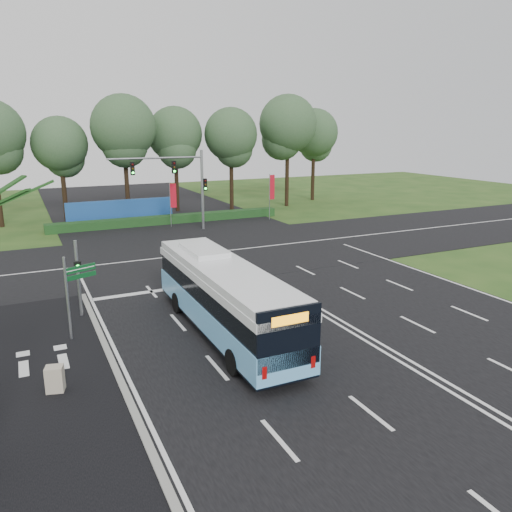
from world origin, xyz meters
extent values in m
plane|color=#254818|center=(0.00, 0.00, 0.00)|extent=(120.00, 120.00, 0.00)
cube|color=black|center=(0.00, 0.00, 0.02)|extent=(20.00, 120.00, 0.04)
cube|color=black|center=(0.00, 12.00, 0.03)|extent=(120.00, 14.00, 0.05)
cube|color=black|center=(-12.50, -3.00, 0.03)|extent=(5.00, 18.00, 0.06)
cube|color=gray|center=(-10.10, -3.00, 0.06)|extent=(0.25, 18.00, 0.12)
cube|color=#6ABAF6|center=(-5.07, -2.01, 1.05)|extent=(2.50, 11.80, 1.08)
cube|color=black|center=(-5.07, -2.01, 0.56)|extent=(2.48, 11.74, 0.29)
cube|color=black|center=(-5.07, -2.01, 2.03)|extent=(2.41, 11.62, 0.93)
cube|color=white|center=(-5.07, -2.01, 2.62)|extent=(2.50, 11.80, 0.34)
cube|color=white|center=(-5.07, -2.01, 2.97)|extent=(2.45, 11.32, 0.34)
cube|color=white|center=(-5.06, 0.45, 3.26)|extent=(1.58, 2.95, 0.25)
cube|color=black|center=(-5.09, -7.84, 2.08)|extent=(2.38, 0.13, 2.16)
cube|color=orange|center=(-5.09, -7.88, 2.77)|extent=(1.38, 0.07, 0.34)
cylinder|color=black|center=(-6.20, 1.34, 0.51)|extent=(0.28, 1.02, 1.02)
cylinder|color=black|center=(-3.91, 1.33, 0.51)|extent=(0.28, 1.02, 1.02)
cylinder|color=black|center=(-6.23, -5.73, 0.51)|extent=(0.28, 1.02, 1.02)
cylinder|color=black|center=(-3.94, -5.74, 0.51)|extent=(0.28, 1.02, 1.02)
cylinder|color=gray|center=(-10.53, 2.86, 1.88)|extent=(0.15, 0.15, 3.76)
cube|color=black|center=(-10.53, 2.68, 2.58)|extent=(0.34, 0.27, 0.43)
sphere|color=#19F233|center=(-10.53, 2.58, 2.58)|extent=(0.15, 0.15, 0.15)
cylinder|color=gray|center=(-11.28, 0.15, 1.84)|extent=(0.11, 0.11, 3.69)
cube|color=#0C451C|center=(-10.64, 0.41, 3.04)|extent=(1.30, 0.58, 0.28)
cube|color=#0C451C|center=(-10.64, 0.41, 2.72)|extent=(1.30, 0.58, 0.20)
cube|color=white|center=(-10.64, 0.37, 3.04)|extent=(1.20, 0.50, 0.04)
cube|color=#B7AA93|center=(-12.23, -4.24, 0.48)|extent=(0.68, 0.61, 0.96)
cylinder|color=gray|center=(-0.32, 22.72, 2.04)|extent=(0.06, 0.06, 4.09)
cube|color=red|center=(-0.04, 22.61, 2.91)|extent=(0.52, 0.23, 2.18)
cylinder|color=gray|center=(9.56, 22.27, 2.25)|extent=(0.07, 0.07, 4.49)
cube|color=red|center=(9.88, 22.35, 3.20)|extent=(0.59, 0.19, 2.40)
cylinder|color=gray|center=(2.00, 20.50, 3.50)|extent=(0.24, 0.24, 7.00)
cylinder|color=gray|center=(-2.00, 20.50, 6.40)|extent=(8.00, 0.16, 0.16)
cube|color=black|center=(-0.50, 20.50, 5.60)|extent=(0.32, 0.28, 1.05)
cube|color=black|center=(-4.00, 20.50, 5.60)|extent=(0.32, 0.28, 1.05)
cube|color=black|center=(2.25, 20.50, 4.00)|extent=(0.32, 0.28, 1.05)
cube|color=#153C19|center=(0.00, 24.50, 0.40)|extent=(22.00, 1.20, 0.80)
cube|color=#1B4B97|center=(-4.00, 27.00, 1.10)|extent=(10.00, 0.30, 2.20)
cylinder|color=black|center=(-8.65, 30.04, 3.50)|extent=(0.44, 0.44, 7.00)
sphere|color=#345532|center=(-8.65, 30.04, 7.37)|extent=(5.16, 5.16, 5.16)
cylinder|color=black|center=(-2.84, 29.14, 4.24)|extent=(0.44, 0.44, 8.48)
sphere|color=#345532|center=(-2.84, 29.14, 8.92)|extent=(6.24, 6.24, 6.24)
cylinder|color=black|center=(2.86, 31.17, 3.90)|extent=(0.44, 0.44, 7.79)
sphere|color=#345532|center=(2.86, 31.17, 8.20)|extent=(5.74, 5.74, 5.74)
cylinder|color=black|center=(8.62, 29.64, 3.87)|extent=(0.44, 0.44, 7.74)
sphere|color=#345532|center=(8.62, 29.64, 8.15)|extent=(5.71, 5.71, 5.71)
cylinder|color=black|center=(15.49, 29.48, 4.40)|extent=(0.44, 0.44, 8.81)
sphere|color=#345532|center=(15.49, 29.48, 9.27)|extent=(6.49, 6.49, 6.49)
cylinder|color=black|center=(20.87, 32.49, 3.93)|extent=(0.44, 0.44, 7.87)
sphere|color=#345532|center=(20.87, 32.49, 8.28)|extent=(5.80, 5.80, 5.80)
camera|label=1|loc=(-12.68, -21.17, 8.84)|focal=35.00mm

